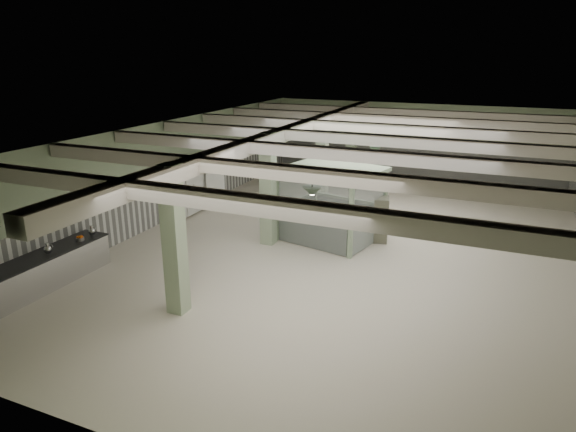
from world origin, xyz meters
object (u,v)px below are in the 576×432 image
at_px(walkin_cooler, 194,185).
at_px(filing_cabinet, 380,219).
at_px(prep_counter, 21,281).
at_px(guard_booth, 332,191).

xyz_separation_m(walkin_cooler, filing_cabinet, (7.38, -0.34, -0.30)).
distance_m(prep_counter, walkin_cooler, 8.02).
height_order(walkin_cooler, guard_booth, guard_booth).
bearing_deg(walkin_cooler, prep_counter, -89.40).
distance_m(walkin_cooler, filing_cabinet, 7.39).
bearing_deg(guard_booth, filing_cabinet, 28.68).
relative_size(prep_counter, filing_cabinet, 3.65).
relative_size(guard_booth, filing_cabinet, 2.34).
distance_m(walkin_cooler, guard_booth, 5.92).
bearing_deg(prep_counter, guard_booth, 51.42).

